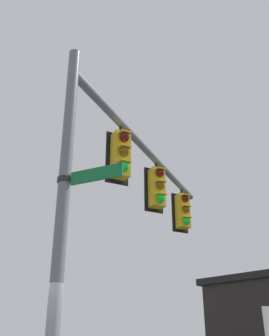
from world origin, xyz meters
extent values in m
cylinder|color=slate|center=(0.00, 0.00, 3.37)|extent=(0.21, 0.21, 6.74)
cylinder|color=slate|center=(-2.81, -2.19, 6.26)|extent=(5.74, 4.53, 0.19)
cylinder|color=black|center=(-1.55, -1.21, 6.08)|extent=(0.08, 0.08, 0.18)
cube|color=gold|center=(-1.55, -1.21, 5.47)|extent=(0.36, 0.30, 1.05)
sphere|color=#590F0F|center=(-1.55, -1.02, 5.82)|extent=(0.22, 0.22, 0.22)
cube|color=gold|center=(-1.55, -1.00, 5.91)|extent=(0.24, 0.20, 0.03)
sphere|color=brown|center=(-1.55, -1.02, 5.47)|extent=(0.22, 0.22, 0.22)
cube|color=gold|center=(-1.55, -1.00, 5.56)|extent=(0.24, 0.20, 0.03)
sphere|color=#1EE533|center=(-1.55, -1.02, 5.12)|extent=(0.22, 0.22, 0.22)
cube|color=gold|center=(-1.55, -1.00, 5.21)|extent=(0.24, 0.20, 0.03)
cube|color=black|center=(-1.55, -1.38, 5.47)|extent=(0.54, 0.03, 1.22)
cylinder|color=black|center=(-3.21, -2.50, 6.08)|extent=(0.08, 0.08, 0.18)
cube|color=gold|center=(-3.21, -2.50, 5.47)|extent=(0.36, 0.30, 1.05)
sphere|color=#590F0F|center=(-3.21, -2.31, 5.82)|extent=(0.22, 0.22, 0.22)
cube|color=gold|center=(-3.21, -2.29, 5.91)|extent=(0.24, 0.20, 0.03)
sphere|color=brown|center=(-3.21, -2.31, 5.47)|extent=(0.22, 0.22, 0.22)
cube|color=gold|center=(-3.21, -2.29, 5.56)|extent=(0.24, 0.20, 0.03)
sphere|color=#1EE533|center=(-3.21, -2.31, 5.12)|extent=(0.22, 0.22, 0.22)
cube|color=gold|center=(-3.21, -2.29, 5.21)|extent=(0.24, 0.20, 0.03)
cube|color=black|center=(-3.21, -2.67, 5.47)|extent=(0.54, 0.03, 1.22)
cylinder|color=black|center=(-4.86, -3.79, 6.08)|extent=(0.08, 0.08, 0.18)
cube|color=gold|center=(-4.86, -3.79, 5.47)|extent=(0.36, 0.30, 1.05)
sphere|color=#590F0F|center=(-4.86, -3.60, 5.82)|extent=(0.22, 0.22, 0.22)
cube|color=gold|center=(-4.86, -3.58, 5.91)|extent=(0.24, 0.20, 0.03)
sphere|color=brown|center=(-4.86, -3.60, 5.47)|extent=(0.22, 0.22, 0.22)
cube|color=gold|center=(-4.86, -3.58, 5.56)|extent=(0.24, 0.20, 0.03)
sphere|color=#1EE533|center=(-4.86, -3.60, 5.12)|extent=(0.22, 0.22, 0.22)
cube|color=gold|center=(-4.86, -3.58, 5.21)|extent=(0.24, 0.20, 0.03)
cube|color=black|center=(-4.86, -3.96, 5.47)|extent=(0.54, 0.03, 1.22)
cube|color=#147238|center=(-0.36, 0.46, 4.12)|extent=(0.59, 0.75, 0.22)
cube|color=white|center=(-0.36, 0.45, 4.12)|extent=(0.57, 0.73, 0.04)
cylinder|color=#262626|center=(0.00, 0.00, 4.12)|extent=(0.25, 0.25, 0.08)
camera|label=1|loc=(1.72, 5.81, 1.60)|focal=42.76mm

